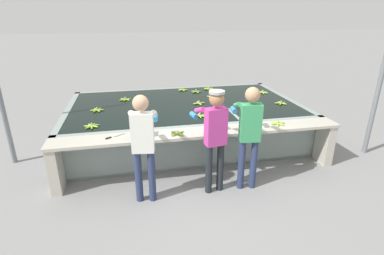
% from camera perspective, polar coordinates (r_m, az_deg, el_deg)
% --- Properties ---
extents(ground_plane, '(80.00, 80.00, 0.00)m').
position_cam_1_polar(ground_plane, '(5.28, 2.44, -10.13)').
color(ground_plane, gray).
rests_on(ground_plane, ground).
extents(wash_tank, '(5.02, 2.98, 0.84)m').
position_cam_1_polar(wash_tank, '(6.81, -1.51, 1.22)').
color(wash_tank, gray).
rests_on(wash_tank, ground).
extents(work_ledge, '(5.02, 0.45, 0.84)m').
position_cam_1_polar(work_ledge, '(5.18, 1.93, -3.04)').
color(work_ledge, '#B7B2A3').
rests_on(work_ledge, ground).
extents(worker_0, '(0.47, 0.74, 1.69)m').
position_cam_1_polar(worker_0, '(4.40, -9.31, -2.24)').
color(worker_0, navy).
rests_on(worker_0, ground).
extents(worker_1, '(0.48, 0.74, 1.68)m').
position_cam_1_polar(worker_1, '(4.59, 4.35, -0.88)').
color(worker_1, '#1E2328').
rests_on(worker_1, ground).
extents(worker_2, '(0.46, 0.74, 1.71)m').
position_cam_1_polar(worker_2, '(4.76, 10.89, -0.30)').
color(worker_2, navy).
rests_on(worker_2, ground).
extents(banana_bunch_floating_0, '(0.22, 0.22, 0.08)m').
position_cam_1_polar(banana_bunch_floating_0, '(7.12, 3.80, 5.83)').
color(banana_bunch_floating_0, '#93BC3D').
rests_on(banana_bunch_floating_0, wash_tank).
extents(banana_bunch_floating_1, '(0.28, 0.28, 0.08)m').
position_cam_1_polar(banana_bunch_floating_1, '(5.57, -18.56, 0.28)').
color(banana_bunch_floating_1, '#93BC3D').
rests_on(banana_bunch_floating_1, wash_tank).
extents(banana_bunch_floating_2, '(0.28, 0.27, 0.08)m').
position_cam_1_polar(banana_bunch_floating_2, '(7.90, 3.21, 7.38)').
color(banana_bunch_floating_2, '#8CB738').
rests_on(banana_bunch_floating_2, wash_tank).
extents(banana_bunch_floating_3, '(0.26, 0.28, 0.08)m').
position_cam_1_polar(banana_bunch_floating_3, '(7.60, 0.78, 6.86)').
color(banana_bunch_floating_3, '#75A333').
rests_on(banana_bunch_floating_3, wash_tank).
extents(banana_bunch_floating_4, '(0.27, 0.28, 0.08)m').
position_cam_1_polar(banana_bunch_floating_4, '(5.81, 1.51, 2.27)').
color(banana_bunch_floating_4, '#8CB738').
rests_on(banana_bunch_floating_4, wash_tank).
extents(banana_bunch_floating_5, '(0.28, 0.28, 0.08)m').
position_cam_1_polar(banana_bunch_floating_5, '(6.62, 1.35, 4.66)').
color(banana_bunch_floating_5, '#9EC642').
rests_on(banana_bunch_floating_5, wash_tank).
extents(banana_bunch_floating_6, '(0.28, 0.26, 0.08)m').
position_cam_1_polar(banana_bunch_floating_6, '(6.91, 16.60, 4.48)').
color(banana_bunch_floating_6, '#8CB738').
rests_on(banana_bunch_floating_6, wash_tank).
extents(banana_bunch_floating_7, '(0.28, 0.28, 0.08)m').
position_cam_1_polar(banana_bunch_floating_7, '(7.07, -12.59, 5.25)').
color(banana_bunch_floating_7, '#8CB738').
rests_on(banana_bunch_floating_7, wash_tank).
extents(banana_bunch_floating_8, '(0.27, 0.27, 0.08)m').
position_cam_1_polar(banana_bunch_floating_8, '(7.79, -1.76, 7.20)').
color(banana_bunch_floating_8, '#93BC3D').
rests_on(banana_bunch_floating_8, wash_tank).
extents(banana_bunch_floating_9, '(0.28, 0.28, 0.08)m').
position_cam_1_polar(banana_bunch_floating_9, '(7.72, 13.33, 6.52)').
color(banana_bunch_floating_9, '#9EC642').
rests_on(banana_bunch_floating_9, wash_tank).
extents(banana_bunch_floating_10, '(0.28, 0.26, 0.08)m').
position_cam_1_polar(banana_bunch_floating_10, '(6.45, -17.65, 3.20)').
color(banana_bunch_floating_10, '#8CB738').
rests_on(banana_bunch_floating_10, wash_tank).
extents(banana_bunch_ledge_0, '(0.25, 0.25, 0.08)m').
position_cam_1_polar(banana_bunch_ledge_0, '(4.95, -2.74, -1.12)').
color(banana_bunch_ledge_0, '#7FAD33').
rests_on(banana_bunch_ledge_0, work_ledge).
extents(banana_bunch_ledge_1, '(0.28, 0.27, 0.08)m').
position_cam_1_polar(banana_bunch_ledge_1, '(5.61, 16.05, 0.75)').
color(banana_bunch_ledge_1, '#93BC3D').
rests_on(banana_bunch_ledge_1, work_ledge).
extents(knife_0, '(0.31, 0.22, 0.02)m').
position_cam_1_polar(knife_0, '(5.01, -14.95, -1.71)').
color(knife_0, silver).
rests_on(knife_0, work_ledge).
extents(support_post_right, '(0.09, 0.09, 3.20)m').
position_cam_1_polar(support_post_right, '(6.79, 32.38, 8.27)').
color(support_post_right, slate).
rests_on(support_post_right, ground).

